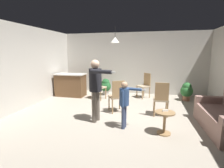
{
  "coord_description": "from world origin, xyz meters",
  "views": [
    {
      "loc": [
        0.91,
        -4.51,
        1.8
      ],
      "look_at": [
        -0.12,
        -0.2,
        1.0
      ],
      "focal_mm": 27.43,
      "sensor_mm": 36.0,
      "label": 1
    }
  ],
  "objects": [
    {
      "name": "kitchen_counter",
      "position": [
        -2.45,
        1.99,
        0.48
      ],
      "size": [
        1.26,
        0.66,
        0.95
      ],
      "color": "brown",
      "rests_on": "ground"
    },
    {
      "name": "person_child",
      "position": [
        0.29,
        -0.63,
        0.71
      ],
      "size": [
        0.61,
        0.33,
        1.15
      ],
      "rotation": [
        0.0,
        0.0,
        -1.72
      ],
      "color": "#384260",
      "rests_on": "ground"
    },
    {
      "name": "side_table_by_couch",
      "position": [
        1.21,
        -0.72,
        0.33
      ],
      "size": [
        0.44,
        0.44,
        0.52
      ],
      "color": "#99754C",
      "rests_on": "ground"
    },
    {
      "name": "dining_chair_centre_back",
      "position": [
        1.17,
        0.43,
        0.55
      ],
      "size": [
        0.43,
        0.43,
        1.0
      ],
      "rotation": [
        0.0,
        0.0,
        0.03
      ],
      "color": "#99754C",
      "rests_on": "ground"
    },
    {
      "name": "ground",
      "position": [
        0.0,
        0.0,
        0.0
      ],
      "size": [
        7.68,
        7.68,
        0.0
      ],
      "primitive_type": "plane",
      "color": "#9E9384"
    },
    {
      "name": "ceiling_light_pendant",
      "position": [
        -0.4,
        1.42,
        2.25
      ],
      "size": [
        0.32,
        0.32,
        0.55
      ],
      "color": "silver"
    },
    {
      "name": "potted_plant_corner",
      "position": [
        2.2,
        2.35,
        0.39
      ],
      "size": [
        0.46,
        0.46,
        0.71
      ],
      "color": "brown",
      "rests_on": "ground"
    },
    {
      "name": "potted_plant_by_wall",
      "position": [
        -1.07,
        2.55,
        0.39
      ],
      "size": [
        0.46,
        0.46,
        0.71
      ],
      "color": "#B7B2AD",
      "rests_on": "ground"
    },
    {
      "name": "spare_remote_on_table",
      "position": [
        1.22,
        -0.68,
        0.54
      ],
      "size": [
        0.13,
        0.08,
        0.04
      ],
      "primitive_type": "cube",
      "rotation": [
        0.0,
        0.0,
        1.89
      ],
      "color": "white",
      "rests_on": "side_table_by_couch"
    },
    {
      "name": "dining_chair_by_counter",
      "position": [
        -0.12,
        0.44,
        0.55
      ],
      "size": [
        0.58,
        0.58,
        1.0
      ],
      "rotation": [
        0.0,
        0.0,
        0.54
      ],
      "color": "#99754C",
      "rests_on": "ground"
    },
    {
      "name": "person_adult",
      "position": [
        -0.51,
        -0.38,
        1.02
      ],
      "size": [
        0.76,
        0.58,
        1.64
      ],
      "rotation": [
        0.0,
        0.0,
        -1.78
      ],
      "color": "#60564C",
      "rests_on": "ground"
    },
    {
      "name": "dining_chair_near_wall",
      "position": [
        0.62,
        2.47,
        0.55
      ],
      "size": [
        0.59,
        0.59,
        1.0
      ],
      "rotation": [
        0.0,
        0.0,
        2.31
      ],
      "color": "#99754C",
      "rests_on": "ground"
    },
    {
      "name": "wall_back",
      "position": [
        0.0,
        3.2,
        1.35
      ],
      "size": [
        6.4,
        0.1,
        2.7
      ],
      "primitive_type": "cube",
      "color": "beige",
      "rests_on": "ground"
    },
    {
      "name": "wall_left",
      "position": [
        -3.2,
        0.0,
        1.35
      ],
      "size": [
        0.1,
        6.4,
        2.7
      ],
      "primitive_type": "cube",
      "color": "beige",
      "rests_on": "ground"
    },
    {
      "name": "dining_chair_spare",
      "position": [
        -1.18,
        1.8,
        0.55
      ],
      "size": [
        0.53,
        0.53,
        1.0
      ],
      "rotation": [
        0.0,
        0.0,
        4.41
      ],
      "color": "#99754C",
      "rests_on": "ground"
    }
  ]
}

